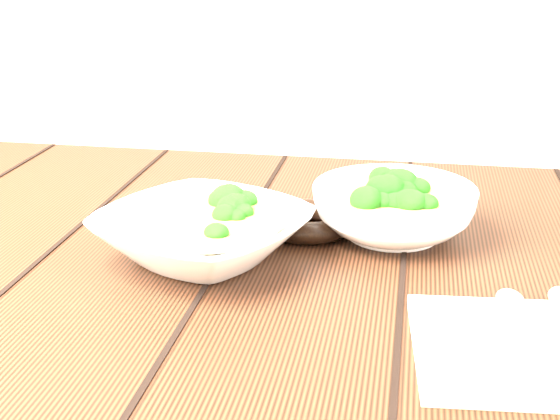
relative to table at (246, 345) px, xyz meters
name	(u,v)px	position (x,y,z in m)	size (l,w,h in m)	color
table	(246,345)	(0.00, 0.00, 0.00)	(1.20, 0.80, 0.75)	#32190E
soup_bowl_front	(203,233)	(-0.04, -0.02, 0.15)	(0.29, 0.29, 0.06)	white
soup_bowl_back	(394,209)	(0.16, 0.08, 0.15)	(0.24, 0.24, 0.07)	white
trivet	(308,221)	(0.06, 0.08, 0.13)	(0.11, 0.11, 0.03)	black
napkin	(537,350)	(0.30, -0.18, 0.13)	(0.21, 0.17, 0.01)	beige
spoon_left	(515,317)	(0.28, -0.14, 0.13)	(0.03, 0.17, 0.01)	#9E988B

